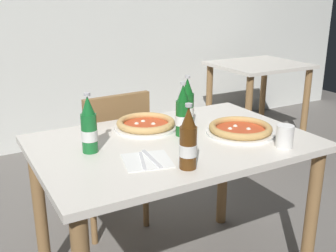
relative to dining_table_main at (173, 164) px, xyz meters
The scene contains 12 objects.
back_wall_tiled 2.30m from the dining_table_main, 90.00° to the left, with size 7.00×0.10×2.60m, color white.
dining_table_main is the anchor object (origin of this frame).
chair_behind_table 0.63m from the dining_table_main, 96.40° to the left, with size 0.43×0.43×0.85m.
dining_table_background 2.19m from the dining_table_main, 39.24° to the left, with size 0.80×0.70×0.75m.
pizza_margherita_near 0.25m from the dining_table_main, 100.15° to the left, with size 0.30×0.30×0.04m.
pizza_marinara_far 0.35m from the dining_table_main, 13.69° to the right, with size 0.31×0.31×0.04m.
beer_bottle_left 0.23m from the dining_table_main, 27.30° to the left, with size 0.07×0.07×0.25m.
beer_bottle_center 0.37m from the dining_table_main, 109.71° to the right, with size 0.07×0.07×0.25m.
beer_bottle_right 0.31m from the dining_table_main, 42.54° to the left, with size 0.07×0.07×0.25m.
beer_bottle_extra 0.43m from the dining_table_main, behind, with size 0.07×0.07×0.25m.
napkin_with_cutlery 0.28m from the dining_table_main, 142.72° to the right, with size 0.22×0.22×0.01m.
paper_cup 0.50m from the dining_table_main, 39.54° to the right, with size 0.07×0.07×0.10m, color white.
Camera 1 is at (-0.84, -1.46, 1.37)m, focal length 43.46 mm.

